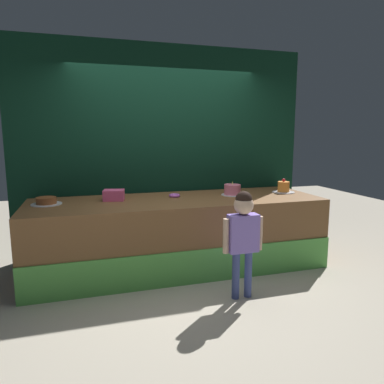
% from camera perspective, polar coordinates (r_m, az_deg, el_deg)
% --- Properties ---
extents(ground_plane, '(12.00, 12.00, 0.00)m').
position_cam_1_polar(ground_plane, '(4.06, -0.19, -14.53)').
color(ground_plane, '#BCB29E').
extents(stage_platform, '(3.52, 1.15, 0.86)m').
position_cam_1_polar(stage_platform, '(4.42, -2.28, -6.63)').
color(stage_platform, brown).
rests_on(stage_platform, ground_plane).
extents(curtain_backdrop, '(3.97, 0.08, 2.81)m').
position_cam_1_polar(curtain_backdrop, '(4.91, -4.33, 6.55)').
color(curtain_backdrop, black).
rests_on(curtain_backdrop, ground_plane).
extents(child_figure, '(0.42, 0.19, 1.10)m').
position_cam_1_polar(child_figure, '(3.55, 8.20, -6.04)').
color(child_figure, '#3F4C8C').
rests_on(child_figure, ground_plane).
extents(pink_box, '(0.27, 0.23, 0.13)m').
position_cam_1_polar(pink_box, '(4.34, -12.44, -0.48)').
color(pink_box, '#F15990').
rests_on(pink_box, stage_platform).
extents(donut, '(0.14, 0.14, 0.04)m').
position_cam_1_polar(donut, '(4.47, -2.84, -0.56)').
color(donut, '#CC66D8').
rests_on(donut, stage_platform).
extents(cake_left, '(0.34, 0.34, 0.08)m').
position_cam_1_polar(cake_left, '(4.31, -22.35, -1.40)').
color(cake_left, silver).
rests_on(cake_left, stage_platform).
extents(cake_center, '(0.29, 0.29, 0.19)m').
position_cam_1_polar(cake_center, '(4.62, 6.50, 0.31)').
color(cake_center, silver).
rests_on(cake_center, stage_platform).
extents(cake_right, '(0.30, 0.30, 0.19)m').
position_cam_1_polar(cake_right, '(4.96, 14.47, 0.68)').
color(cake_right, silver).
rests_on(cake_right, stage_platform).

